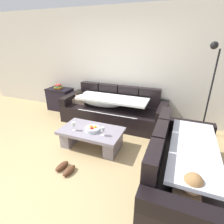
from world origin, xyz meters
TOP-DOWN VIEW (x-y plane):
  - ground_plane at (0.00, 0.00)m, footprint 14.00×14.00m
  - back_wall at (0.00, 2.15)m, footprint 9.00×0.10m
  - couch_along_wall at (0.10, 1.63)m, footprint 2.54×0.92m
  - couch_near_window at (1.82, 0.04)m, footprint 0.92×2.04m
  - coffee_table at (0.15, 0.44)m, footprint 1.20×0.68m
  - fruit_bowl at (0.20, 0.41)m, footprint 0.28×0.28m
  - wine_glass_near_left at (-0.15, 0.30)m, footprint 0.07×0.07m
  - wine_glass_near_right at (0.44, 0.33)m, footprint 0.07×0.07m
  - side_cabinet at (-1.64, 1.85)m, footprint 0.72×0.44m
  - book_stack_on_cabinet at (-1.66, 1.85)m, footprint 0.20×0.23m
  - floor_lamp at (2.15, 1.74)m, footprint 0.33×0.31m
  - pair_of_shoes at (0.07, -0.34)m, footprint 0.32×0.33m

SIDE VIEW (x-z plane):
  - ground_plane at x=0.00m, z-range 0.00..0.00m
  - pair_of_shoes at x=0.07m, z-range 0.00..0.09m
  - coffee_table at x=0.15m, z-range 0.05..0.43m
  - side_cabinet at x=-1.64m, z-range 0.00..0.64m
  - couch_along_wall at x=0.10m, z-range -0.11..0.77m
  - couch_near_window at x=1.82m, z-range -0.10..0.78m
  - fruit_bowl at x=0.20m, z-range 0.37..0.47m
  - wine_glass_near_left at x=-0.15m, z-range 0.41..0.58m
  - wine_glass_near_right at x=0.44m, z-range 0.41..0.58m
  - book_stack_on_cabinet at x=-1.66m, z-range 0.64..0.75m
  - floor_lamp at x=2.15m, z-range 0.14..2.09m
  - back_wall at x=0.00m, z-range 0.00..2.70m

